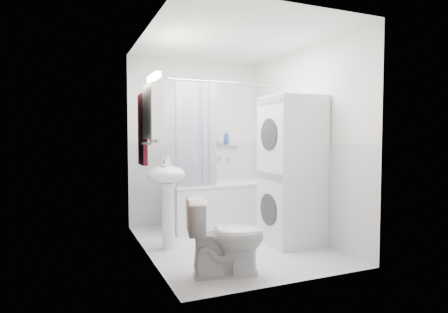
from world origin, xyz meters
name	(u,v)px	position (x,y,z in m)	size (l,w,h in m)	color
floor	(231,244)	(0.00, 0.00, 0.00)	(2.60, 2.60, 0.00)	silver
room_walls	(231,119)	(0.00, 0.00, 1.49)	(2.60, 2.60, 2.60)	white
wainscot	(222,191)	(0.00, 0.29, 0.60)	(1.98, 2.58, 2.58)	white
door	(163,166)	(-0.95, -0.55, 1.00)	(0.05, 2.00, 2.00)	brown
bathtub	(225,201)	(0.31, 0.92, 0.35)	(1.66, 0.78, 0.63)	white
tub_spout	(229,158)	(0.51, 1.25, 0.95)	(0.04, 0.04, 0.12)	silver
curtain_rod	(235,83)	(0.31, 0.59, 2.00)	(0.02, 0.02, 1.84)	silver
shower_curtain	(196,139)	(-0.24, 0.59, 1.25)	(0.55, 0.02, 1.45)	#131742
sink	(167,187)	(-0.75, 0.11, 0.70)	(0.44, 0.37, 1.04)	white
medicine_cabinet	(153,110)	(-0.90, 0.10, 1.57)	(0.13, 0.50, 0.71)	white
shelf	(154,144)	(-0.89, 0.10, 1.20)	(0.18, 0.54, 0.03)	silver
shower_caddy	(232,145)	(0.56, 1.24, 1.15)	(0.22, 0.06, 0.02)	silver
towel	(143,128)	(-0.94, 0.53, 1.38)	(0.07, 0.36, 0.88)	#4C101F
washer_dryer	(292,170)	(0.68, -0.24, 0.87)	(0.64, 0.62, 1.75)	white
toilet	(226,236)	(-0.45, -0.88, 0.36)	(0.41, 0.73, 0.71)	white
soap_pump	(167,165)	(-0.71, 0.25, 0.95)	(0.08, 0.17, 0.08)	gray
shelf_bottle	(157,139)	(-0.89, -0.05, 1.25)	(0.07, 0.18, 0.07)	gray
shelf_cup	(152,138)	(-0.89, 0.22, 1.26)	(0.10, 0.09, 0.10)	gray
shampoo_a	(219,140)	(0.35, 1.24, 1.23)	(0.13, 0.17, 0.13)	gray
shampoo_b	(227,142)	(0.47, 1.24, 1.20)	(0.08, 0.21, 0.08)	#2A54A9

